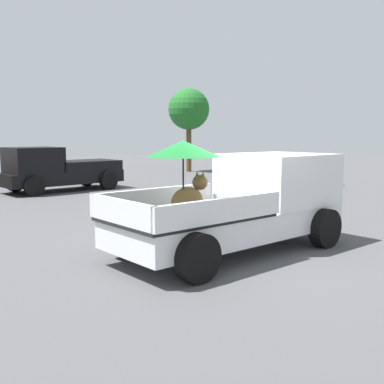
# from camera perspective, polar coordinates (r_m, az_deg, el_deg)

# --- Properties ---
(ground_plane) EXTENTS (80.00, 80.00, 0.00)m
(ground_plane) POSITION_cam_1_polar(r_m,az_deg,el_deg) (9.18, 4.87, -7.43)
(ground_plane) COLOR #4C4C4F
(pickup_truck_main) EXTENTS (5.32, 3.04, 2.21)m
(pickup_truck_main) POSITION_cam_1_polar(r_m,az_deg,el_deg) (9.28, 6.79, -1.18)
(pickup_truck_main) COLOR black
(pickup_truck_main) RESTS_ON ground
(pickup_truck_red) EXTENTS (5.07, 2.96, 1.80)m
(pickup_truck_red) POSITION_cam_1_polar(r_m,az_deg,el_deg) (19.43, -16.43, 2.69)
(pickup_truck_red) COLOR black
(pickup_truck_red) RESTS_ON ground
(parked_sedan_near) EXTENTS (4.42, 2.22, 1.33)m
(parked_sedan_near) POSITION_cam_1_polar(r_m,az_deg,el_deg) (20.63, 12.18, 2.71)
(parked_sedan_near) COLOR black
(parked_sedan_near) RESTS_ON ground
(tree_by_lot) EXTENTS (2.51, 2.51, 5.08)m
(tree_by_lot) POSITION_cam_1_polar(r_m,az_deg,el_deg) (28.34, -0.40, 10.20)
(tree_by_lot) COLOR brown
(tree_by_lot) RESTS_ON ground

